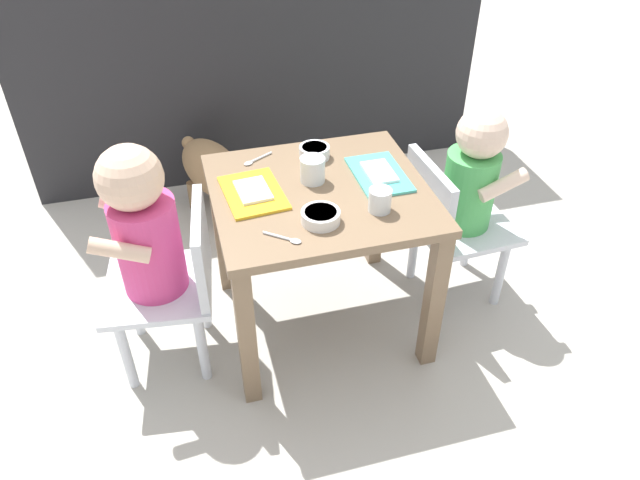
# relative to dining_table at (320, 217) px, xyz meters

# --- Properties ---
(ground_plane) EXTENTS (7.00, 7.00, 0.00)m
(ground_plane) POSITION_rel_dining_table_xyz_m (0.00, 0.00, -0.39)
(ground_plane) COLOR #B2ADA3
(kitchen_cabinet_back) EXTENTS (1.78, 0.40, 0.96)m
(kitchen_cabinet_back) POSITION_rel_dining_table_xyz_m (0.00, 1.09, 0.09)
(kitchen_cabinet_back) COLOR #232326
(kitchen_cabinet_back) RESTS_ON ground
(dining_table) EXTENTS (0.57, 0.52, 0.48)m
(dining_table) POSITION_rel_dining_table_xyz_m (0.00, 0.00, 0.00)
(dining_table) COLOR #7A6047
(dining_table) RESTS_ON ground
(seated_child_left) EXTENTS (0.31, 0.31, 0.68)m
(seated_child_left) POSITION_rel_dining_table_xyz_m (-0.45, -0.02, 0.04)
(seated_child_left) COLOR silver
(seated_child_left) RESTS_ON ground
(seated_child_right) EXTENTS (0.29, 0.29, 0.64)m
(seated_child_right) POSITION_rel_dining_table_xyz_m (0.44, 0.02, 0.01)
(seated_child_right) COLOR silver
(seated_child_right) RESTS_ON ground
(dog) EXTENTS (0.29, 0.43, 0.31)m
(dog) POSITION_rel_dining_table_xyz_m (-0.22, 0.63, -0.19)
(dog) COLOR olive
(dog) RESTS_ON ground
(food_tray_left) EXTENTS (0.16, 0.22, 0.02)m
(food_tray_left) POSITION_rel_dining_table_xyz_m (-0.17, 0.03, 0.10)
(food_tray_left) COLOR gold
(food_tray_left) RESTS_ON dining_table
(food_tray_right) EXTENTS (0.13, 0.21, 0.02)m
(food_tray_right) POSITION_rel_dining_table_xyz_m (0.17, 0.03, 0.10)
(food_tray_right) COLOR #4CC6BC
(food_tray_right) RESTS_ON dining_table
(water_cup_left) EXTENTS (0.06, 0.06, 0.06)m
(water_cup_left) POSITION_rel_dining_table_xyz_m (0.12, -0.13, 0.12)
(water_cup_left) COLOR white
(water_cup_left) RESTS_ON dining_table
(water_cup_right) EXTENTS (0.07, 0.07, 0.07)m
(water_cup_right) POSITION_rel_dining_table_xyz_m (-0.01, 0.05, 0.12)
(water_cup_right) COLOR white
(water_cup_right) RESTS_ON dining_table
(cereal_bowl_right_side) EXTENTS (0.10, 0.10, 0.03)m
(cereal_bowl_right_side) POSITION_rel_dining_table_xyz_m (-0.04, -0.14, 0.11)
(cereal_bowl_right_side) COLOR white
(cereal_bowl_right_side) RESTS_ON dining_table
(veggie_bowl_near) EXTENTS (0.09, 0.09, 0.03)m
(veggie_bowl_near) POSITION_rel_dining_table_xyz_m (0.03, 0.17, 0.11)
(veggie_bowl_near) COLOR white
(veggie_bowl_near) RESTS_ON dining_table
(spoon_by_left_tray) EXTENTS (0.09, 0.06, 0.01)m
(spoon_by_left_tray) POSITION_rel_dining_table_xyz_m (-0.14, 0.19, 0.09)
(spoon_by_left_tray) COLOR silver
(spoon_by_left_tray) RESTS_ON dining_table
(spoon_by_right_tray) EXTENTS (0.09, 0.07, 0.01)m
(spoon_by_right_tray) POSITION_rel_dining_table_xyz_m (-0.13, -0.18, 0.09)
(spoon_by_right_tray) COLOR silver
(spoon_by_right_tray) RESTS_ON dining_table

